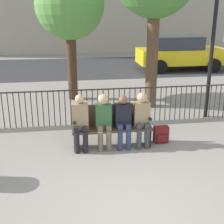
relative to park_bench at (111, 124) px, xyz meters
The scene contains 12 objects.
ground_plane 2.51m from the park_bench, 90.00° to the right, with size 80.00×80.00×0.00m, color gray.
park_bench is the anchor object (origin of this frame).
seated_person_0 0.72m from the park_bench, 169.40° to the right, with size 0.34×0.39×1.22m.
seated_person_1 0.30m from the park_bench, 145.67° to the right, with size 0.34×0.39×1.21m.
seated_person_2 0.31m from the park_bench, 29.35° to the right, with size 0.34×0.39×1.16m.
seated_person_3 0.68m from the park_bench, 11.26° to the right, with size 0.34×0.39×1.21m.
backpack 1.17m from the park_bench, ahead, with size 0.33×0.21×0.38m.
fence_railing 1.37m from the park_bench, 90.68° to the left, with size 9.01×0.03×0.95m.
tree_1 4.62m from the park_bench, 100.89° to the left, with size 2.14×2.14×4.07m.
lamp_post 3.88m from the park_bench, 27.23° to the left, with size 0.28×0.28×4.05m.
street_surface 9.55m from the park_bench, 90.00° to the left, with size 24.00×6.00×0.01m.
parked_car_0 9.41m from the park_bench, 61.20° to the left, with size 4.20×1.94×1.62m.
Camera 1 is at (-0.91, -3.84, 2.93)m, focal length 50.00 mm.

